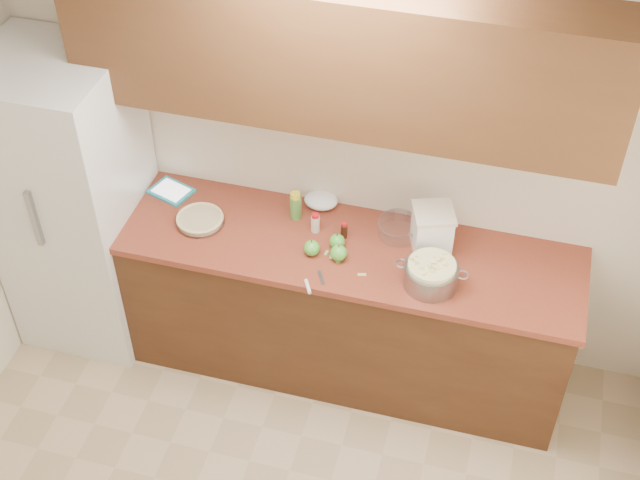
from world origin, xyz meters
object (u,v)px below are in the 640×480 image
(colander, at_px, (431,274))
(flour_canister, at_px, (432,229))
(tablet, at_px, (171,191))
(pie, at_px, (200,220))

(colander, bearing_deg, flour_canister, 99.84)
(flour_canister, distance_m, tablet, 1.47)
(colander, xyz_separation_m, flour_canister, (-0.04, 0.26, 0.06))
(tablet, bearing_deg, colander, 6.57)
(colander, bearing_deg, pie, 174.25)
(pie, height_order, tablet, pie)
(pie, height_order, flour_canister, flour_canister)
(colander, distance_m, flour_canister, 0.27)
(pie, xyz_separation_m, colander, (1.26, -0.13, 0.04))
(pie, bearing_deg, tablet, 141.56)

